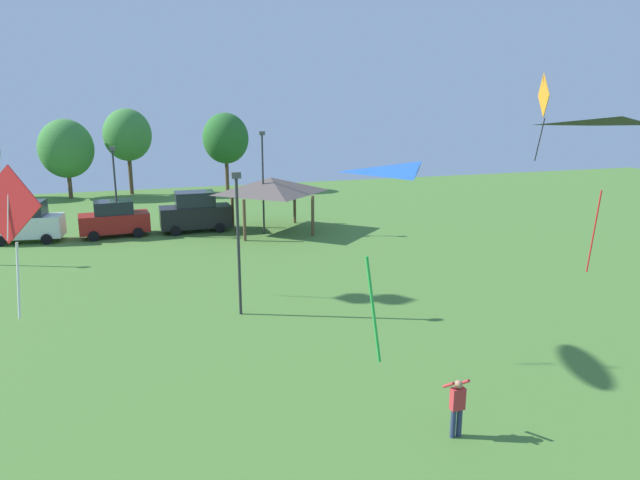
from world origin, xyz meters
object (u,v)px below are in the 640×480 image
object	(u,v)px
kite_flying_5	(9,212)
kite_flying_10	(617,154)
parked_car_leftmost	(26,222)
kite_flying_2	(543,99)
light_post_1	(115,186)
light_post_0	(238,235)
parked_car_second_from_left	(114,219)
treeline_tree_2	(66,149)
parked_car_third_from_left	(195,212)
treeline_tree_3	(127,135)
park_pavilion	(271,185)
kite_flying_6	(338,218)
person_standing_mid_field	(457,404)
treeline_tree_4	(226,138)
light_post_2	(263,177)

from	to	relation	value
kite_flying_5	kite_flying_10	distance (m)	16.17
kite_flying_10	parked_car_leftmost	size ratio (longest dim) A/B	0.98
kite_flying_2	light_post_1	bearing A→B (deg)	139.11
parked_car_leftmost	light_post_0	distance (m)	19.32
parked_car_leftmost	light_post_1	world-z (taller)	light_post_1
parked_car_leftmost	parked_car_second_from_left	distance (m)	5.10
parked_car_second_from_left	treeline_tree_2	world-z (taller)	treeline_tree_2
parked_car_third_from_left	light_post_1	world-z (taller)	light_post_1
parked_car_leftmost	treeline_tree_3	distance (m)	19.19
park_pavilion	light_post_1	world-z (taller)	light_post_1
kite_flying_2	kite_flying_5	xyz separation A→B (m)	(-20.17, -9.33, -2.25)
kite_flying_6	treeline_tree_3	size ratio (longest dim) A/B	0.32
kite_flying_5	person_standing_mid_field	bearing A→B (deg)	-6.67
light_post_0	treeline_tree_2	distance (m)	34.56
treeline_tree_2	treeline_tree_4	distance (m)	14.13
light_post_0	light_post_2	bearing A→B (deg)	73.23
light_post_1	light_post_2	world-z (taller)	light_post_2
person_standing_mid_field	kite_flying_10	bearing A→B (deg)	14.66
light_post_1	light_post_2	distance (m)	9.32
light_post_1	treeline_tree_2	xyz separation A→B (m)	(-4.23, 17.01, 1.17)
kite_flying_10	treeline_tree_3	distance (m)	44.49
kite_flying_6	parked_car_second_from_left	world-z (taller)	kite_flying_6
park_pavilion	light_post_2	xyz separation A→B (m)	(-0.65, -0.60, 0.63)
kite_flying_2	treeline_tree_3	world-z (taller)	kite_flying_2
kite_flying_6	park_pavilion	world-z (taller)	kite_flying_6
kite_flying_5	treeline_tree_4	world-z (taller)	treeline_tree_4
kite_flying_10	treeline_tree_2	xyz separation A→B (m)	(-18.98, 41.67, -2.48)
kite_flying_5	light_post_2	bearing A→B (deg)	65.89
kite_flying_2	treeline_tree_2	xyz separation A→B (m)	(-23.01, 33.27, -4.12)
parked_car_third_from_left	kite_flying_5	bearing A→B (deg)	-103.77
kite_flying_5	kite_flying_10	world-z (taller)	kite_flying_5
light_post_1	treeline_tree_3	xyz separation A→B (m)	(0.98, 17.62, 2.23)
kite_flying_5	treeline_tree_4	distance (m)	44.35
kite_flying_10	parked_car_third_from_left	world-z (taller)	kite_flying_10
kite_flying_6	treeline_tree_2	distance (m)	47.64
park_pavilion	light_post_1	bearing A→B (deg)	169.37
person_standing_mid_field	light_post_0	xyz separation A→B (m)	(-3.60, 10.40, 2.38)
kite_flying_6	light_post_1	world-z (taller)	kite_flying_6
kite_flying_2	kite_flying_6	size ratio (longest dim) A/B	1.55
person_standing_mid_field	light_post_2	distance (m)	24.49
kite_flying_10	parked_car_second_from_left	size ratio (longest dim) A/B	0.99
kite_flying_2	light_post_0	xyz separation A→B (m)	(-13.99, -0.07, -5.24)
parked_car_third_from_left	park_pavilion	size ratio (longest dim) A/B	0.80
light_post_0	light_post_2	world-z (taller)	light_post_2
person_standing_mid_field	light_post_1	size ratio (longest dim) A/B	0.29
kite_flying_6	treeline_tree_4	bearing A→B (deg)	82.84
parked_car_third_from_left	treeline_tree_2	xyz separation A→B (m)	(-9.10, 17.25, 3.11)
kite_flying_2	parked_car_third_from_left	size ratio (longest dim) A/B	0.85
person_standing_mid_field	light_post_2	world-z (taller)	light_post_2
treeline_tree_3	light_post_2	bearing A→B (deg)	-68.20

